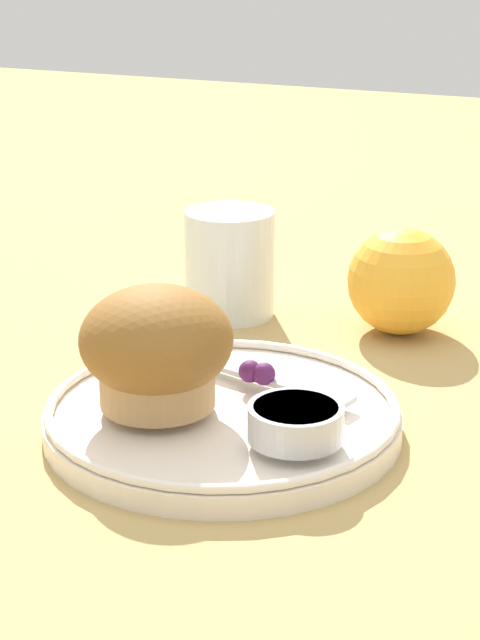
% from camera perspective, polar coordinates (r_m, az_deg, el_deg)
% --- Properties ---
extents(ground_plane, '(3.00, 3.00, 0.00)m').
position_cam_1_polar(ground_plane, '(0.68, 0.57, -5.60)').
color(ground_plane, tan).
extents(plate, '(0.22, 0.22, 0.02)m').
position_cam_1_polar(plate, '(0.67, -0.93, -5.12)').
color(plate, silver).
rests_on(plate, ground_plane).
extents(muffin, '(0.09, 0.09, 0.08)m').
position_cam_1_polar(muffin, '(0.65, -4.48, -1.53)').
color(muffin, tan).
rests_on(muffin, plate).
extents(cream_ramekin, '(0.06, 0.06, 0.02)m').
position_cam_1_polar(cream_ramekin, '(0.61, 2.98, -5.39)').
color(cream_ramekin, silver).
rests_on(cream_ramekin, plate).
extents(berry_pair, '(0.03, 0.01, 0.01)m').
position_cam_1_polar(berry_pair, '(0.68, 1.07, -2.85)').
color(berry_pair, '#4C194C').
rests_on(berry_pair, plate).
extents(butter_knife, '(0.16, 0.05, 0.00)m').
position_cam_1_polar(butter_knife, '(0.70, 0.50, -2.83)').
color(butter_knife, '#B7B7BC').
rests_on(butter_knife, plate).
extents(orange_fruit, '(0.08, 0.08, 0.08)m').
position_cam_1_polar(orange_fruit, '(0.83, 8.59, 2.07)').
color(orange_fruit, '#F4A82D').
rests_on(orange_fruit, ground_plane).
extents(juice_glass, '(0.07, 0.07, 0.09)m').
position_cam_1_polar(juice_glass, '(0.86, -0.56, 3.04)').
color(juice_glass, silver).
rests_on(juice_glass, ground_plane).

